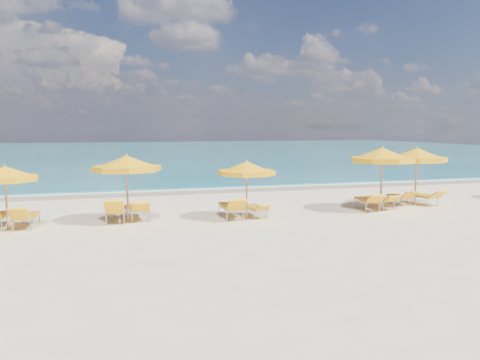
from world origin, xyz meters
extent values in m
plane|color=beige|center=(0.00, 0.00, 0.00)|extent=(120.00, 120.00, 0.00)
cube|color=#15727B|center=(0.00, 48.00, 0.00)|extent=(120.00, 80.00, 0.30)
cube|color=tan|center=(0.00, 7.40, 0.00)|extent=(120.00, 2.60, 0.01)
cube|color=white|center=(0.00, 8.20, 0.00)|extent=(120.00, 1.20, 0.03)
cube|color=white|center=(-6.00, 17.00, 0.00)|extent=(14.00, 0.36, 0.05)
cube|color=white|center=(8.00, 24.00, 0.00)|extent=(18.00, 0.30, 0.05)
cylinder|color=tan|center=(-8.45, -0.18, 1.03)|extent=(0.06, 0.06, 2.06)
cone|color=#FFAB0D|center=(-8.45, -0.18, 1.90)|extent=(2.67, 2.67, 0.41)
cylinder|color=#FFAB0D|center=(-8.45, -0.18, 1.69)|extent=(2.69, 2.69, 0.16)
sphere|color=tan|center=(-8.45, -0.18, 2.11)|extent=(0.09, 0.09, 0.09)
cylinder|color=tan|center=(-4.57, 0.03, 1.16)|extent=(0.07, 0.07, 2.33)
cone|color=#FFAB0D|center=(-4.57, 0.03, 2.14)|extent=(2.42, 2.42, 0.47)
cylinder|color=#FFAB0D|center=(-4.57, 0.03, 1.91)|extent=(2.44, 2.44, 0.19)
sphere|color=tan|center=(-4.57, 0.03, 2.38)|extent=(0.10, 0.10, 0.10)
cylinder|color=tan|center=(-0.33, -0.53, 1.04)|extent=(0.06, 0.06, 2.08)
cone|color=#FFAB0D|center=(-0.33, -0.53, 1.91)|extent=(2.73, 2.73, 0.42)
cylinder|color=#FFAB0D|center=(-0.33, -0.53, 1.71)|extent=(2.75, 2.75, 0.17)
sphere|color=tan|center=(-0.33, -0.53, 2.12)|extent=(0.09, 0.09, 0.09)
cylinder|color=tan|center=(5.39, -0.39, 1.25)|extent=(0.08, 0.08, 2.50)
cone|color=#FFAB0D|center=(5.39, -0.39, 2.30)|extent=(2.73, 2.73, 0.50)
cylinder|color=#FFAB0D|center=(5.39, -0.39, 2.05)|extent=(2.75, 2.75, 0.20)
sphere|color=tan|center=(5.39, -0.39, 2.55)|extent=(0.11, 0.11, 0.11)
cylinder|color=tan|center=(7.51, 0.27, 1.21)|extent=(0.08, 0.08, 2.42)
cone|color=#FFAB0D|center=(7.51, 0.27, 2.23)|extent=(3.02, 3.02, 0.48)
cylinder|color=#FFAB0D|center=(7.51, 0.27, 1.99)|extent=(3.04, 3.04, 0.19)
sphere|color=tan|center=(7.51, 0.27, 2.48)|extent=(0.11, 0.11, 0.11)
cube|color=#FFB10F|center=(-7.91, 0.15, 0.38)|extent=(0.71, 1.37, 0.08)
cube|color=#FFB10F|center=(-7.99, -0.73, 0.60)|extent=(0.63, 0.56, 0.49)
cube|color=#FFB10F|center=(-4.96, 0.37, 0.42)|extent=(0.77, 1.50, 0.09)
cube|color=#FFB10F|center=(-5.05, -0.58, 0.66)|extent=(0.69, 0.59, 0.55)
cube|color=#FFB10F|center=(-4.18, 0.63, 0.41)|extent=(0.69, 1.45, 0.09)
cube|color=#FFB10F|center=(-4.14, -0.35, 0.60)|extent=(0.66, 0.63, 0.44)
cube|color=#FFB10F|center=(-0.83, -0.10, 0.42)|extent=(0.69, 1.47, 0.09)
cube|color=#FFB10F|center=(-0.85, -1.09, 0.63)|extent=(0.66, 0.61, 0.49)
cube|color=#FFB10F|center=(0.09, -0.11, 0.34)|extent=(0.64, 1.22, 0.07)
cube|color=#FFB10F|center=(0.18, -0.93, 0.46)|extent=(0.58, 0.58, 0.31)
cube|color=#FFB10F|center=(5.00, 0.02, 0.39)|extent=(0.83, 1.44, 0.08)
cube|color=#FFB10F|center=(4.83, -0.90, 0.57)|extent=(0.69, 0.67, 0.42)
cube|color=#FFB10F|center=(5.78, 0.22, 0.36)|extent=(0.60, 1.25, 0.08)
cube|color=#FFB10F|center=(5.75, -0.65, 0.50)|extent=(0.57, 0.57, 0.34)
cube|color=#FFB10F|center=(7.08, 0.84, 0.33)|extent=(0.56, 1.17, 0.07)
cube|color=#FFB10F|center=(7.05, 0.06, 0.49)|extent=(0.53, 0.50, 0.37)
cube|color=#FFB10F|center=(8.04, 0.56, 0.38)|extent=(0.79, 1.40, 0.08)
cube|color=#FFB10F|center=(8.18, -0.36, 0.55)|extent=(0.67, 0.66, 0.39)
camera|label=1|loc=(-5.24, -16.83, 3.36)|focal=35.00mm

